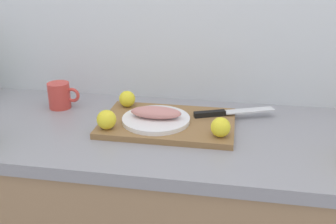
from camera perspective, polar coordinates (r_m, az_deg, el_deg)
back_wall at (r=1.50m, az=5.03°, el=14.69°), size 3.20×0.05×2.50m
cutting_board at (r=1.33m, az=-0.00°, el=-1.60°), size 0.44×0.29×0.02m
white_plate at (r=1.31m, az=-1.75°, el=-1.09°), size 0.23×0.23×0.01m
fish_fillet at (r=1.30m, az=-1.76°, el=-0.06°), size 0.17×0.07×0.04m
chef_knife at (r=1.37m, az=8.18°, el=-0.08°), size 0.28×0.14×0.02m
lemon_0 at (r=1.26m, az=-8.92°, el=-1.09°), size 0.06×0.06×0.06m
lemon_1 at (r=1.21m, az=7.64°, el=-2.19°), size 0.06×0.06×0.06m
lemon_2 at (r=1.44m, az=-5.95°, el=1.91°), size 0.06×0.06×0.06m
coffee_mug_1 at (r=1.52m, az=-15.42°, el=2.33°), size 0.12×0.08×0.10m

